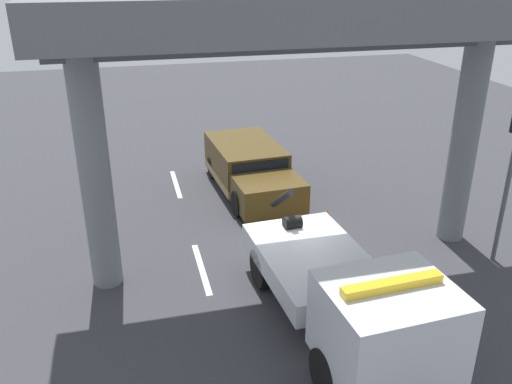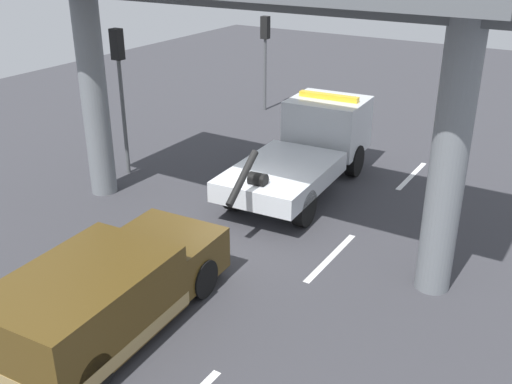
% 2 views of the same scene
% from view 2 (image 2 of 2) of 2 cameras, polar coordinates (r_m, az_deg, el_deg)
% --- Properties ---
extents(ground_plane, '(60.00, 40.00, 0.10)m').
position_cam_2_polar(ground_plane, '(15.46, -1.28, -3.98)').
color(ground_plane, '#38383D').
extents(lane_stripe_mid, '(2.60, 0.16, 0.01)m').
position_cam_2_polar(lane_stripe_mid, '(14.39, 7.18, -6.21)').
color(lane_stripe_mid, silver).
rests_on(lane_stripe_mid, ground).
extents(lane_stripe_east, '(2.60, 0.16, 0.01)m').
position_cam_2_polar(lane_stripe_east, '(19.50, 14.67, 1.52)').
color(lane_stripe_east, silver).
rests_on(lane_stripe_east, ground).
extents(tow_truck_white, '(7.31, 2.74, 2.46)m').
position_cam_2_polar(tow_truck_white, '(18.02, 5.14, 4.45)').
color(tow_truck_white, silver).
rests_on(tow_truck_white, ground).
extents(towed_van_green, '(5.32, 2.49, 1.58)m').
position_cam_2_polar(towed_van_green, '(11.86, -14.19, -9.59)').
color(towed_van_green, '#4C3814').
rests_on(towed_van_green, ground).
extents(traffic_light_near, '(0.39, 0.32, 4.51)m').
position_cam_2_polar(traffic_light_near, '(18.61, -12.89, 11.25)').
color(traffic_light_near, '#515456').
rests_on(traffic_light_near, ground).
extents(traffic_light_far, '(0.39, 0.32, 3.91)m').
position_cam_2_polar(traffic_light_far, '(25.35, 0.91, 14.13)').
color(traffic_light_far, '#515456').
rests_on(traffic_light_far, ground).
extents(traffic_cone_orange, '(0.58, 0.58, 0.69)m').
position_cam_2_polar(traffic_cone_orange, '(15.20, -8.79, -3.19)').
color(traffic_cone_orange, orange).
rests_on(traffic_cone_orange, ground).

